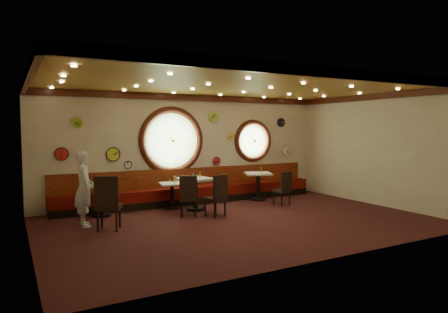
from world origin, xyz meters
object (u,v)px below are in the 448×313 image
at_px(table_c, 195,190).
at_px(condiment_b_bottle, 174,179).
at_px(condiment_b_pepper, 175,181).
at_px(chair_b, 188,193).
at_px(condiment_c_bottle, 200,175).
at_px(condiment_a_salt, 95,182).
at_px(condiment_d_bottle, 261,170).
at_px(condiment_a_bottle, 106,180).
at_px(condiment_d_pepper, 258,171).
at_px(condiment_b_salt, 170,181).
at_px(chair_a, 108,200).
at_px(table_d, 258,183).
at_px(condiment_d_salt, 253,171).
at_px(waiter, 84,188).
at_px(condiment_c_pepper, 197,176).
at_px(chair_c, 218,193).
at_px(table_a, 101,196).
at_px(table_b, 172,193).
at_px(condiment_c_salt, 193,176).
at_px(condiment_a_pepper, 102,182).
at_px(chair_d, 284,186).

xyz_separation_m(table_c, condiment_b_bottle, (-0.40, 0.50, 0.26)).
bearing_deg(condiment_b_bottle, condiment_b_pepper, -110.61).
xyz_separation_m(chair_b, condiment_c_bottle, (0.67, 0.75, 0.35)).
xyz_separation_m(condiment_a_salt, condiment_d_bottle, (4.98, 0.04, 0.06)).
bearing_deg(condiment_a_bottle, condiment_d_pepper, -0.39).
bearing_deg(condiment_b_salt, chair_a, -140.89).
height_order(table_d, condiment_d_salt, condiment_d_salt).
height_order(condiment_d_salt, condiment_b_pepper, condiment_d_salt).
relative_size(condiment_b_pepper, waiter, 0.07).
height_order(chair_b, condiment_c_pepper, chair_b).
height_order(table_c, chair_c, chair_c).
distance_m(chair_c, condiment_c_bottle, 1.15).
xyz_separation_m(table_c, condiment_b_salt, (-0.52, 0.55, 0.22)).
height_order(table_d, condiment_b_pepper, table_d).
bearing_deg(table_d, waiter, -170.53).
height_order(table_a, table_b, table_a).
bearing_deg(table_c, condiment_b_salt, 133.58).
bearing_deg(condiment_c_pepper, waiter, -172.09).
bearing_deg(condiment_c_pepper, chair_b, -128.84).
xyz_separation_m(table_b, condiment_c_bottle, (0.66, -0.39, 0.50)).
distance_m(table_b, condiment_d_pepper, 2.87).
height_order(condiment_b_salt, condiment_c_bottle, condiment_c_bottle).
bearing_deg(condiment_c_salt, condiment_d_bottle, 10.30).
relative_size(condiment_d_pepper, condiment_d_bottle, 0.58).
distance_m(condiment_c_pepper, condiment_c_bottle, 0.15).
distance_m(chair_c, condiment_d_salt, 2.60).
bearing_deg(condiment_c_pepper, chair_a, -156.99).
height_order(condiment_d_pepper, condiment_d_bottle, condiment_d_bottle).
xyz_separation_m(condiment_c_pepper, condiment_d_pepper, (2.30, 0.49, -0.03)).
height_order(condiment_b_salt, condiment_c_pepper, condiment_c_pepper).
bearing_deg(chair_b, chair_c, -3.98).
distance_m(table_c, condiment_d_salt, 2.27).
bearing_deg(condiment_d_salt, condiment_d_pepper, -20.85).
distance_m(table_c, condiment_a_bottle, 2.33).
bearing_deg(table_b, table_d, -0.01).
xyz_separation_m(table_b, condiment_a_pepper, (-1.89, -0.07, 0.42)).
bearing_deg(condiment_b_salt, table_c, -46.42).
relative_size(table_b, condiment_d_salt, 7.92).
xyz_separation_m(chair_b, condiment_a_pepper, (-1.88, 1.06, 0.28)).
distance_m(table_a, table_c, 2.43).
bearing_deg(table_d, chair_b, -158.07).
bearing_deg(table_a, condiment_c_pepper, -10.18).
bearing_deg(chair_c, condiment_c_bottle, 73.39).
distance_m(table_a, waiter, 1.07).
bearing_deg(condiment_b_pepper, condiment_a_bottle, 177.32).
xyz_separation_m(condiment_d_bottle, waiter, (-5.40, -0.92, -0.07)).
bearing_deg(chair_d, condiment_d_pepper, 89.25).
bearing_deg(condiment_b_bottle, chair_c, -70.58).
bearing_deg(condiment_a_pepper, table_a, 107.07).
relative_size(chair_d, condiment_b_salt, 5.27).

